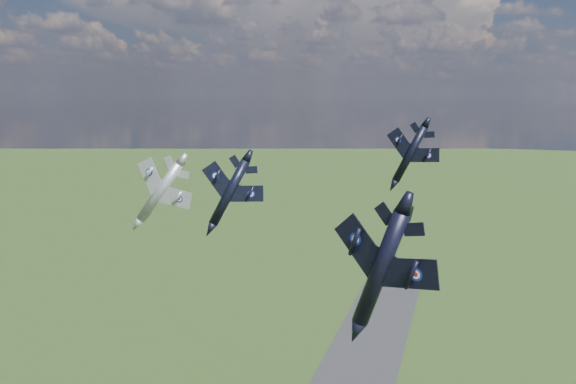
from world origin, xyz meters
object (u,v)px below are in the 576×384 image
(jet_lead_navy, at_px, (230,192))
(jet_right_navy, at_px, (380,269))
(jet_left_silver, at_px, (160,192))
(jet_high_navy, at_px, (410,154))

(jet_lead_navy, distance_m, jet_right_navy, 44.47)
(jet_lead_navy, height_order, jet_right_navy, jet_lead_navy)
(jet_right_navy, distance_m, jet_left_silver, 49.65)
(jet_high_navy, bearing_deg, jet_lead_navy, -142.12)
(jet_lead_navy, xyz_separation_m, jet_high_navy, (26.23, 19.88, 4.99))
(jet_lead_navy, distance_m, jet_high_navy, 33.29)
(jet_right_navy, distance_m, jet_high_navy, 53.79)
(jet_lead_navy, relative_size, jet_right_navy, 1.01)
(jet_lead_navy, xyz_separation_m, jet_right_navy, (29.09, -33.63, 0.32))
(jet_lead_navy, bearing_deg, jet_left_silver, 178.85)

